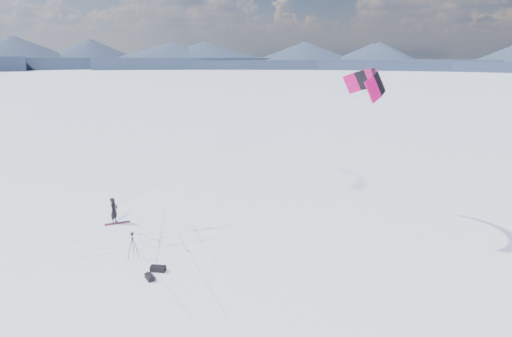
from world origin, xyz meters
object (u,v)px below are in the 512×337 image
(snowboard, at_px, (117,223))
(gear_bag_a, at_px, (158,268))
(gear_bag_b, at_px, (150,277))
(tripod, at_px, (133,242))
(snowkiter, at_px, (115,223))

(snowboard, relative_size, gear_bag_a, 2.00)
(gear_bag_b, bearing_deg, tripod, 178.71)
(snowkiter, height_order, gear_bag_b, snowkiter)
(tripod, bearing_deg, gear_bag_a, -25.51)
(tripod, xyz_separation_m, gear_bag_a, (1.99, -1.05, -0.81))
(snowkiter, xyz_separation_m, tripod, (3.82, -4.27, 0.96))
(tripod, bearing_deg, snowkiter, 134.13)
(snowboard, relative_size, gear_bag_b, 2.35)
(snowkiter, relative_size, gear_bag_a, 2.17)
(snowkiter, relative_size, gear_bag_b, 2.55)
(gear_bag_b, bearing_deg, snowboard, 175.32)
(snowkiter, bearing_deg, snowboard, -110.49)
(snowboard, bearing_deg, snowkiter, 128.08)
(gear_bag_a, bearing_deg, snowboard, 130.21)
(snowboard, xyz_separation_m, tripod, (3.61, -4.22, 0.94))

